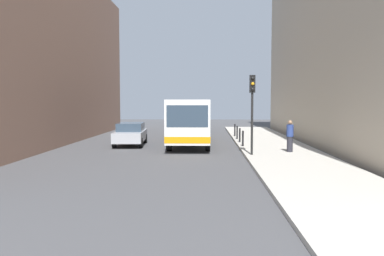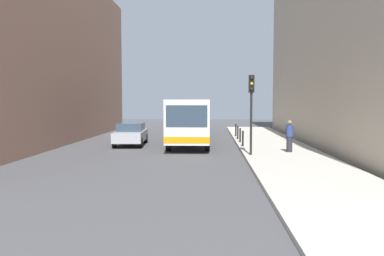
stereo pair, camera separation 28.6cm
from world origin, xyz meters
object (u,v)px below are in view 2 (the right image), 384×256
Objects in this scene: bus at (191,119)px; traffic_light at (251,99)px; bollard_mid at (240,135)px; car_behind_bus at (197,123)px; car_beside_bus at (131,133)px; bollard_far at (238,132)px; pedestrian_near_signal at (289,136)px; bollard_farthest at (236,130)px; bollard_near at (243,138)px.

bus is 2.69× the size of traffic_light.
traffic_light is 6.77m from bollard_mid.
car_behind_bus is at bearing -90.55° from bus.
bollard_far is at bearing -159.62° from car_beside_bus.
bollard_mid is at bearing -8.78° from pedestrian_near_signal.
bus is 3.50m from bollard_mid.
car_beside_bus is at bearing -156.42° from bollard_far.
bollard_farthest is (0.00, 2.34, 0.00)m from bollard_far.
bollard_mid is at bearing 175.51° from bus.
bollard_far is (0.00, 2.34, 0.00)m from bollard_mid.
pedestrian_near_signal is (5.62, -5.31, -0.72)m from bus.
bus is at bearing -168.04° from car_beside_bus.
bollard_mid is 1.00× the size of bollard_farthest.
traffic_light reaches higher than bollard_far.
pedestrian_near_signal is at bearing 108.74° from car_behind_bus.
car_beside_bus is 2.61× the size of pedestrian_near_signal.
bollard_mid is 4.67m from bollard_farthest.
bollard_near is at bearing 164.93° from car_beside_bus.
bollard_near is 1.00× the size of bollard_mid.
car_beside_bus is 1.10× the size of traffic_light.
bollard_near is at bearing 103.47° from car_behind_bus.
bollard_mid and bollard_far have the same top height.
traffic_light is 4.32× the size of bollard_farthest.
pedestrian_near_signal reaches higher than car_beside_bus.
bollard_farthest is at bearing -127.12° from bus.
bus reaches higher than bollard_mid.
car_beside_bus is at bearing 168.13° from bollard_near.
bollard_far is 1.00× the size of bollard_farthest.
car_beside_bus is 4.73× the size of bollard_far.
car_beside_bus is at bearing -142.77° from bollard_farthest.
car_beside_bus is 9.08m from bollard_farthest.
bollard_mid is at bearing 90.00° from bollard_near.
bollard_farthest is 10.02m from pedestrian_near_signal.
bollard_near is at bearing -90.00° from bollard_far.
pedestrian_near_signal is at bearing -76.67° from bollard_farthest.
traffic_light is (3.41, -6.57, 1.28)m from bus.
traffic_light reaches higher than bus.
car_beside_bus and car_behind_bus have the same top height.
traffic_light is at bearing -88.57° from bollard_near.
car_beside_bus reaches higher than bollard_mid.
bollard_farthest is at bearing 90.00° from bollard_far.
bus is 2.46× the size of car_beside_bus.
pedestrian_near_signal is (2.21, 1.27, -2.00)m from traffic_light.
car_beside_bus is at bearing 14.84° from bus.
bus is 11.61× the size of bollard_farthest.
bollard_near is (-0.10, 4.00, -2.38)m from traffic_light.
bollard_near is 4.67m from bollard_far.
bollard_farthest is (3.31, 4.43, -1.10)m from bus.
bus is 11.61× the size of bollard_near.
bus is 11.61× the size of bollard_far.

